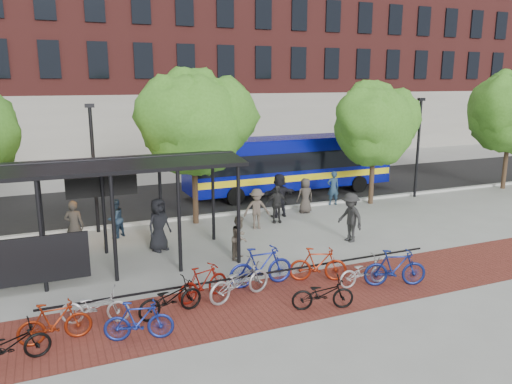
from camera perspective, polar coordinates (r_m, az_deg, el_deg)
name	(u,v)px	position (r m, az deg, el deg)	size (l,w,h in m)	color
ground	(293,236)	(19.74, 4.28, -5.08)	(160.00, 160.00, 0.00)	#9E9E99
asphalt_street	(225,194)	(26.84, -3.52, -0.26)	(160.00, 8.00, 0.01)	black
curb	(254,211)	(23.20, -0.22, -2.17)	(160.00, 0.25, 0.12)	#B7B7B2
brick_strip	(311,294)	(14.73, 6.25, -11.46)	(24.00, 3.00, 0.01)	maroon
bike_rack_rail	(257,289)	(14.94, 0.09, -11.03)	(12.00, 0.05, 0.95)	black
building_brick	(262,34)	(46.76, 0.72, 17.59)	(55.00, 14.00, 20.00)	maroon
bus_shelter	(68,180)	(16.50, -20.73, 1.34)	(10.60, 3.07, 3.60)	black
tree_b	(195,118)	(20.91, -6.97, 8.34)	(5.15, 4.20, 6.47)	#382619
tree_c	(376,121)	(24.95, 13.50, 7.85)	(4.66, 3.80, 5.92)	#382619
tree_d	(512,109)	(31.11, 27.21, 8.47)	(5.39, 4.40, 6.55)	#382619
lamp_post_left	(94,165)	(20.62, -18.05, 2.96)	(0.35, 0.20, 5.12)	black
lamp_post_right	(418,145)	(27.09, 18.04, 5.15)	(0.35, 0.20, 5.12)	black
bus	(290,162)	(26.73, 3.90, 3.50)	(11.33, 2.81, 3.05)	#070D81
bike_0	(9,346)	(12.36, -26.43, -15.46)	(0.60, 1.72, 0.90)	black
bike_1	(55,322)	(12.88, -22.01, -13.64)	(0.47, 1.67, 1.00)	maroon
bike_2	(95,306)	(13.48, -17.92, -12.33)	(0.60, 1.72, 0.90)	#AEAEB1
bike_3	(139,321)	(12.39, -13.24, -14.13)	(0.46, 1.64, 0.98)	navy
bike_4	(170,298)	(13.43, -9.77, -11.89)	(0.62, 1.78, 0.94)	black
bike_5	(203,282)	(14.19, -6.07, -10.24)	(0.47, 1.66, 1.00)	maroon
bike_6	(239,281)	(14.15, -1.92, -10.08)	(0.71, 2.03, 1.07)	gray
bike_7	(261,266)	(14.96, 0.56, -8.50)	(0.57, 2.02, 1.21)	navy
bike_8	(323,294)	(13.69, 7.63, -11.43)	(0.59, 1.69, 0.89)	black
bike_9	(318,264)	(15.44, 7.11, -8.20)	(0.50, 1.76, 1.06)	maroon
bike_10	(364,271)	(15.38, 12.20, -8.85)	(0.58, 1.68, 0.88)	#AEADB0
bike_11	(395,268)	(15.52, 15.61, -8.35)	(0.53, 1.88, 1.13)	navy
pedestrian_0	(159,225)	(18.17, -11.06, -3.69)	(0.94, 0.61, 1.92)	black
pedestrian_1	(74,226)	(18.88, -20.05, -3.68)	(0.68, 0.45, 1.88)	#39342D
pedestrian_2	(115,219)	(20.07, -15.77, -2.95)	(0.74, 0.58, 1.53)	#1D2E43
pedestrian_3	(257,209)	(20.47, 0.08, -1.94)	(1.09, 0.62, 1.68)	brown
pedestrian_4	(277,204)	(21.37, 2.36, -1.39)	(0.95, 0.40, 1.63)	#292929
pedestrian_5	(279,195)	(22.25, 2.68, -0.39)	(1.82, 0.58, 1.96)	black
pedestrian_6	(305,196)	(23.03, 5.64, -0.41)	(0.80, 0.52, 1.63)	#3E3832
pedestrian_7	(333,188)	(24.69, 8.80, 0.46)	(0.61, 0.40, 1.68)	#21384E
pedestrian_8	(240,237)	(17.10, -1.87, -5.21)	(0.74, 0.58, 1.52)	brown
pedestrian_9	(350,217)	(19.17, 10.72, -2.87)	(1.22, 0.70, 1.88)	#262626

